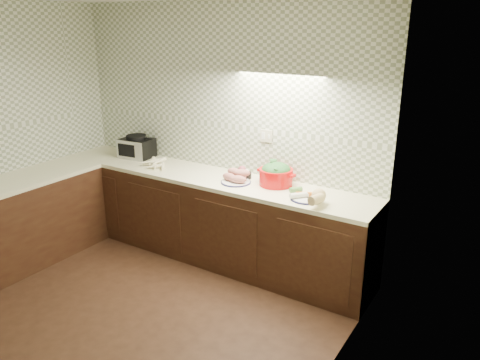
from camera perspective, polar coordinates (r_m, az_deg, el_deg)
The scene contains 8 objects.
room at distance 3.57m, azimuth -19.07°, elevation 5.42°, with size 3.60×3.60×2.60m.
counter at distance 4.85m, azimuth -16.53°, elevation -5.65°, with size 3.60×3.60×0.90m.
toaster_oven at distance 5.53m, azimuth -12.47°, elevation 3.95°, with size 0.39×0.31×0.26m.
parsnip_pile at distance 5.13m, azimuth -9.71°, elevation 1.98°, with size 0.32×0.36×0.08m.
sweet_potato_plate at distance 4.55m, azimuth -0.45°, elevation 0.32°, with size 0.29×0.29×0.13m.
onion_bowl at distance 4.68m, azimuth 0.39°, elevation 0.79°, with size 0.16×0.16×0.13m.
dutch_oven at distance 4.47m, azimuth 4.42°, elevation 0.72°, with size 0.39×0.34×0.22m.
veg_plate at distance 4.13m, azimuth 8.76°, elevation -1.92°, with size 0.44×0.33×0.13m.
Camera 1 is at (2.74, -2.16, 2.38)m, focal length 35.00 mm.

